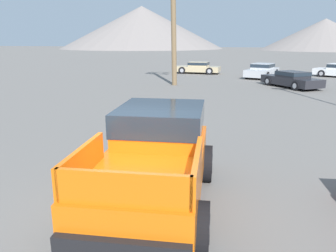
{
  "coord_description": "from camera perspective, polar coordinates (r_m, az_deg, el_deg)",
  "views": [
    {
      "loc": [
        2.15,
        -5.18,
        3.21
      ],
      "look_at": [
        0.2,
        1.45,
        1.4
      ],
      "focal_mm": 35.0,
      "sensor_mm": 36.0,
      "label": 1
    }
  ],
  "objects": [
    {
      "name": "ground_plane",
      "position": [
        6.47,
        -5.55,
        -15.17
      ],
      "size": [
        320.0,
        320.0,
        0.0
      ],
      "primitive_type": "plane",
      "color": "slate"
    },
    {
      "name": "orange_pickup_truck",
      "position": [
        6.63,
        -2.05,
        -4.37
      ],
      "size": [
        2.73,
        4.94,
        1.85
      ],
      "rotation": [
        0.0,
        0.0,
        0.14
      ],
      "color": "orange",
      "rests_on": "ground_plane"
    },
    {
      "name": "parked_car_silver",
      "position": [
        30.52,
        16.08,
        9.29
      ],
      "size": [
        3.02,
        4.85,
        1.25
      ],
      "rotation": [
        0.0,
        0.0,
        2.86
      ],
      "color": "#B7BABF",
      "rests_on": "ground_plane"
    },
    {
      "name": "parked_car_tan",
      "position": [
        33.34,
        5.22,
        10.13
      ],
      "size": [
        4.44,
        2.05,
        1.15
      ],
      "rotation": [
        0.0,
        0.0,
        1.55
      ],
      "color": "tan",
      "rests_on": "ground_plane"
    },
    {
      "name": "parked_car_dark",
      "position": [
        24.78,
        20.7,
        7.65
      ],
      "size": [
        4.16,
        4.59,
        1.12
      ],
      "rotation": [
        0.0,
        0.0,
        0.67
      ],
      "color": "#232328",
      "rests_on": "ground_plane"
    },
    {
      "name": "distant_mountain_range",
      "position": [
        127.59,
        14.46,
        16.21
      ],
      "size": [
        161.65,
        64.91,
        17.62
      ],
      "color": "gray",
      "rests_on": "ground_plane"
    }
  ]
}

